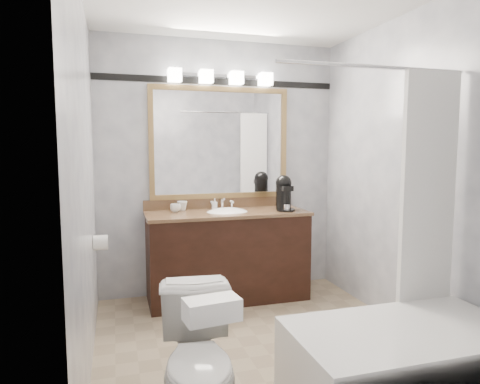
% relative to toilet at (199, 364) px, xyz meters
% --- Properties ---
extents(room, '(2.42, 2.62, 2.52)m').
position_rel_toilet_xyz_m(room, '(0.63, 0.81, 0.89)').
color(room, gray).
rests_on(room, ground).
extents(vanity, '(1.53, 0.58, 0.97)m').
position_rel_toilet_xyz_m(vanity, '(0.63, 1.83, 0.09)').
color(vanity, black).
rests_on(vanity, ground).
extents(mirror, '(1.40, 0.04, 1.10)m').
position_rel_toilet_xyz_m(mirror, '(0.63, 2.09, 1.14)').
color(mirror, '#A47F4A').
rests_on(mirror, room).
extents(vanity_light_bar, '(1.02, 0.14, 0.12)m').
position_rel_toilet_xyz_m(vanity_light_bar, '(0.63, 2.04, 1.78)').
color(vanity_light_bar, silver).
rests_on(vanity_light_bar, room).
extents(accent_stripe, '(2.40, 0.01, 0.06)m').
position_rel_toilet_xyz_m(accent_stripe, '(0.63, 2.11, 1.74)').
color(accent_stripe, black).
rests_on(accent_stripe, room).
extents(bathtub, '(1.30, 0.75, 1.96)m').
position_rel_toilet_xyz_m(bathtub, '(1.18, -0.09, -0.08)').
color(bathtub, white).
rests_on(bathtub, ground).
extents(tp_roll, '(0.11, 0.12, 0.12)m').
position_rel_toilet_xyz_m(tp_roll, '(-0.51, 1.48, 0.34)').
color(tp_roll, white).
rests_on(tp_roll, room).
extents(toilet, '(0.47, 0.74, 0.71)m').
position_rel_toilet_xyz_m(toilet, '(0.00, 0.00, 0.00)').
color(toilet, white).
rests_on(toilet, ground).
extents(tissue_box, '(0.25, 0.16, 0.10)m').
position_rel_toilet_xyz_m(tissue_box, '(0.00, -0.31, 0.41)').
color(tissue_box, white).
rests_on(tissue_box, toilet).
extents(coffee_maker, '(0.18, 0.22, 0.34)m').
position_rel_toilet_xyz_m(coffee_maker, '(1.18, 1.76, 0.67)').
color(coffee_maker, black).
rests_on(coffee_maker, vanity).
extents(cup_left, '(0.11, 0.11, 0.08)m').
position_rel_toilet_xyz_m(cup_left, '(0.15, 1.94, 0.53)').
color(cup_left, white).
rests_on(cup_left, vanity).
extents(cup_right, '(0.12, 0.12, 0.09)m').
position_rel_toilet_xyz_m(cup_right, '(0.23, 2.03, 0.54)').
color(cup_right, white).
rests_on(cup_right, vanity).
extents(soap_bottle_a, '(0.06, 0.06, 0.11)m').
position_rel_toilet_xyz_m(soap_bottle_a, '(0.55, 2.00, 0.55)').
color(soap_bottle_a, white).
rests_on(soap_bottle_a, vanity).
extents(soap_bar, '(0.08, 0.07, 0.02)m').
position_rel_toilet_xyz_m(soap_bar, '(0.66, 1.95, 0.50)').
color(soap_bar, beige).
rests_on(soap_bar, vanity).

